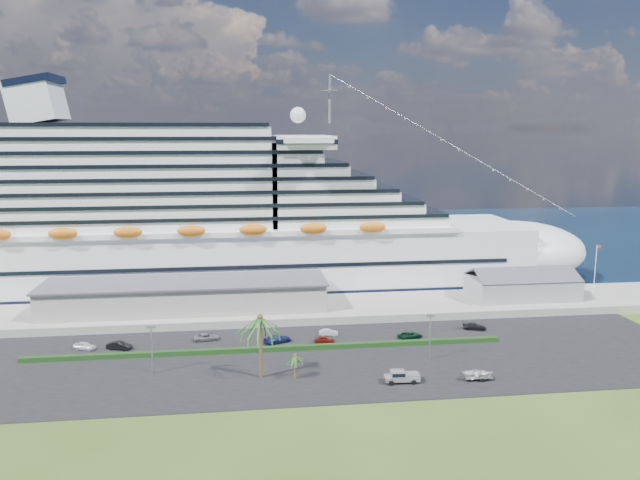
{
  "coord_description": "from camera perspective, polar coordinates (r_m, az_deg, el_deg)",
  "views": [
    {
      "loc": [
        -12.75,
        -94.01,
        40.69
      ],
      "look_at": [
        3.18,
        30.0,
        18.29
      ],
      "focal_mm": 35.0,
      "sensor_mm": 36.0,
      "label": 1
    }
  ],
  "objects": [
    {
      "name": "parked_car_4",
      "position": [
        121.05,
        0.43,
        -9.09
      ],
      "size": [
        4.06,
        1.9,
        1.35
      ],
      "primitive_type": "imported",
      "rotation": [
        0.0,
        0.0,
        1.49
      ],
      "color": "maroon",
      "rests_on": "asphalt_lot"
    },
    {
      "name": "cruise_ship",
      "position": [
        160.06,
        -10.39,
        1.37
      ],
      "size": [
        191.0,
        38.0,
        54.0
      ],
      "color": "silver",
      "rests_on": "ground"
    },
    {
      "name": "lamp_post_right",
      "position": [
        112.82,
        10.05,
        -8.26
      ],
      "size": [
        1.6,
        0.35,
        8.27
      ],
      "color": "gray",
      "rests_on": "asphalt_lot"
    },
    {
      "name": "ground",
      "position": [
        103.23,
        0.38,
        -13.06
      ],
      "size": [
        420.0,
        420.0,
        0.0
      ],
      "primitive_type": "plane",
      "color": "#324717",
      "rests_on": "ground"
    },
    {
      "name": "parked_car_3",
      "position": [
        121.35,
        -3.94,
        -9.01
      ],
      "size": [
        5.87,
        4.2,
        1.58
      ],
      "primitive_type": "imported",
      "rotation": [
        0.0,
        0.0,
        1.98
      ],
      "color": "navy",
      "rests_on": "asphalt_lot"
    },
    {
      "name": "boat_trailer",
      "position": [
        107.25,
        14.27,
        -11.76
      ],
      "size": [
        5.83,
        3.83,
        1.67
      ],
      "color": "gray",
      "rests_on": "asphalt_lot"
    },
    {
      "name": "hedge",
      "position": [
        117.19,
        -4.62,
        -9.9
      ],
      "size": [
        88.0,
        1.1,
        0.9
      ],
      "primitive_type": "cube",
      "color": "black",
      "rests_on": "asphalt_lot"
    },
    {
      "name": "water",
      "position": [
        228.03,
        -4.0,
        -0.15
      ],
      "size": [
        420.0,
        160.0,
        0.02
      ],
      "primitive_type": "cube",
      "color": "black",
      "rests_on": "ground"
    },
    {
      "name": "lamp_post_left",
      "position": [
        109.03,
        -15.14,
        -9.13
      ],
      "size": [
        1.6,
        0.35,
        8.27
      ],
      "color": "gray",
      "rests_on": "asphalt_lot"
    },
    {
      "name": "flagpole",
      "position": [
        160.83,
        23.88,
        -2.36
      ],
      "size": [
        1.08,
        0.16,
        12.0
      ],
      "color": "silver",
      "rests_on": "wharf"
    },
    {
      "name": "palm_tall",
      "position": [
        102.98,
        -5.49,
        -7.7
      ],
      "size": [
        8.82,
        8.82,
        11.13
      ],
      "color": "#47301E",
      "rests_on": "ground"
    },
    {
      "name": "parked_car_7",
      "position": [
        132.56,
        13.94,
        -7.67
      ],
      "size": [
        5.07,
        3.35,
        1.37
      ],
      "primitive_type": "imported",
      "rotation": [
        0.0,
        0.0,
        1.24
      ],
      "color": "black",
      "rests_on": "asphalt_lot"
    },
    {
      "name": "parked_car_2",
      "position": [
        124.45,
        -10.33,
        -8.72
      ],
      "size": [
        5.02,
        2.89,
        1.32
      ],
      "primitive_type": "imported",
      "rotation": [
        0.0,
        0.0,
        1.73
      ],
      "color": "gray",
      "rests_on": "asphalt_lot"
    },
    {
      "name": "asphalt_lot",
      "position": [
        113.32,
        -0.38,
        -10.86
      ],
      "size": [
        140.0,
        38.0,
        0.12
      ],
      "primitive_type": "cube",
      "color": "black",
      "rests_on": "ground"
    },
    {
      "name": "parked_car_5",
      "position": [
        125.25,
        0.78,
        -8.45
      ],
      "size": [
        3.91,
        1.83,
        1.24
      ],
      "primitive_type": "imported",
      "rotation": [
        0.0,
        0.0,
        1.43
      ],
      "color": "silver",
      "rests_on": "asphalt_lot"
    },
    {
      "name": "parked_car_6",
      "position": [
        124.79,
        8.24,
        -8.6
      ],
      "size": [
        5.37,
        3.74,
        1.36
      ],
      "primitive_type": "imported",
      "rotation": [
        0.0,
        0.0,
        1.91
      ],
      "color": "black",
      "rests_on": "asphalt_lot"
    },
    {
      "name": "wharf",
      "position": [
        140.37,
        -1.82,
        -6.32
      ],
      "size": [
        240.0,
        20.0,
        1.8
      ],
      "primitive_type": "cube",
      "color": "gray",
      "rests_on": "ground"
    },
    {
      "name": "palm_short",
      "position": [
        103.7,
        -2.31,
        -10.77
      ],
      "size": [
        3.53,
        3.53,
        4.56
      ],
      "color": "#47301E",
      "rests_on": "ground"
    },
    {
      "name": "port_shed",
      "position": [
        153.2,
        17.97,
        -4.05
      ],
      "size": [
        24.0,
        12.31,
        7.37
      ],
      "color": "gray",
      "rests_on": "wharf"
    },
    {
      "name": "terminal_building",
      "position": [
        139.22,
        -12.16,
        -4.93
      ],
      "size": [
        61.0,
        15.0,
        6.3
      ],
      "color": "gray",
      "rests_on": "wharf"
    },
    {
      "name": "parked_car_1",
      "position": [
        123.42,
        -17.88,
        -9.17
      ],
      "size": [
        4.91,
        3.01,
        1.53
      ],
      "primitive_type": "imported",
      "rotation": [
        0.0,
        0.0,
        1.25
      ],
      "color": "black",
      "rests_on": "asphalt_lot"
    },
    {
      "name": "parked_car_0",
      "position": [
        125.49,
        -20.72,
        -9.04
      ],
      "size": [
        4.53,
        3.04,
        1.43
      ],
      "primitive_type": "imported",
      "rotation": [
        0.0,
        0.0,
        1.22
      ],
      "color": "silver",
      "rests_on": "asphalt_lot"
    },
    {
      "name": "pickup_truck",
      "position": [
        104.0,
        7.45,
        -12.24
      ],
      "size": [
        5.8,
        2.4,
        2.01
      ],
      "color": "black",
      "rests_on": "asphalt_lot"
    }
  ]
}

